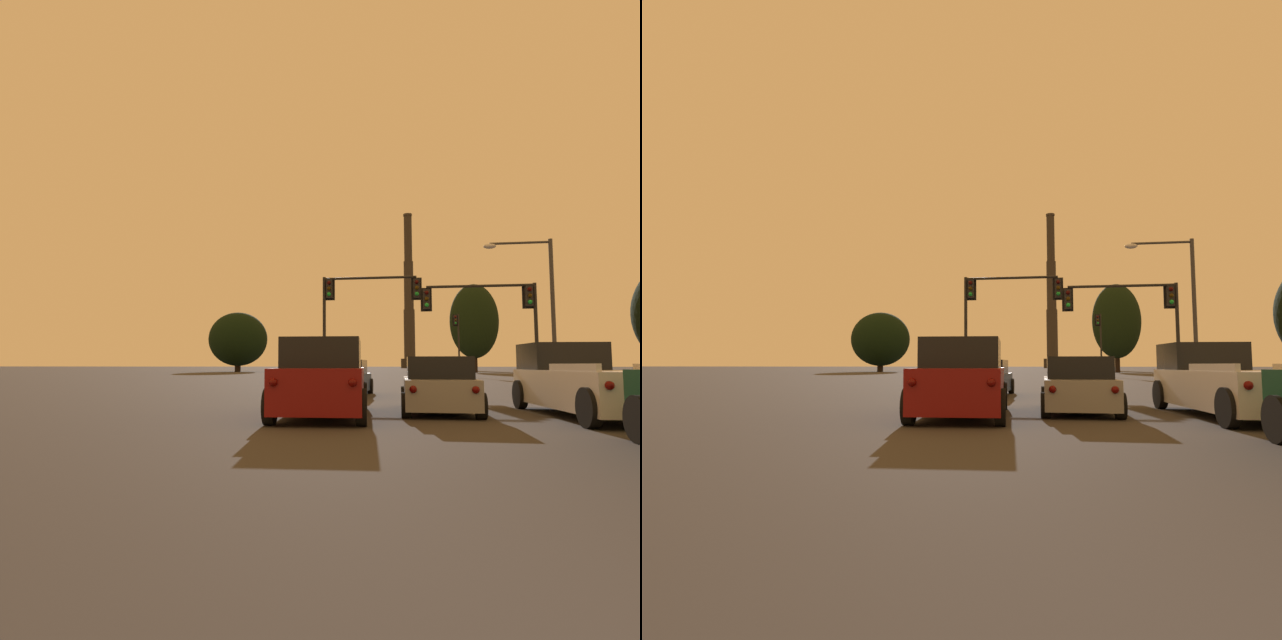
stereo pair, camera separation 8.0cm
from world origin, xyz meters
TOP-DOWN VIEW (x-y plane):
  - sedan_left_lane_front at (-3.34, 18.72)m, footprint 2.18×4.77m
  - pickup_truck_right_lane_second at (3.19, 11.82)m, footprint 2.43×5.59m
  - hatchback_center_lane_second at (-0.28, 12.18)m, footprint 1.97×4.13m
  - suv_left_lane_second at (-3.12, 10.92)m, footprint 2.30×4.98m
  - traffic_light_overhead_left at (-3.35, 26.34)m, footprint 5.60×0.50m
  - traffic_light_overhead_right at (3.84, 25.08)m, footprint 5.88×0.50m
  - traffic_light_far_right at (5.58, 53.13)m, footprint 0.78×0.50m
  - street_lamp at (5.94, 24.70)m, footprint 3.35×0.36m
  - smokestack at (5.24, 176.02)m, footprint 6.16×6.16m
  - treeline_center_right at (-27.62, 82.28)m, footprint 10.19×9.17m
  - treeline_left_mid at (11.55, 79.17)m, footprint 7.44×6.69m

SIDE VIEW (x-z plane):
  - hatchback_center_lane_second at x=-0.28m, z-range -0.05..1.38m
  - sedan_left_lane_front at x=-3.34m, z-range -0.05..1.38m
  - pickup_truck_right_lane_second at x=3.19m, z-range -0.11..1.71m
  - suv_left_lane_second at x=-3.12m, z-range -0.03..1.83m
  - traffic_light_overhead_right at x=3.84m, z-range 1.44..6.82m
  - traffic_light_far_right at x=5.58m, z-range 1.01..7.64m
  - traffic_light_overhead_left at x=-3.35m, z-range 1.63..7.78m
  - street_lamp at x=5.94m, z-range 0.95..8.47m
  - treeline_center_right at x=-27.62m, z-range 0.49..10.76m
  - treeline_left_mid at x=11.55m, z-range 1.08..14.95m
  - smokestack at x=5.24m, z-range -5.96..49.03m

